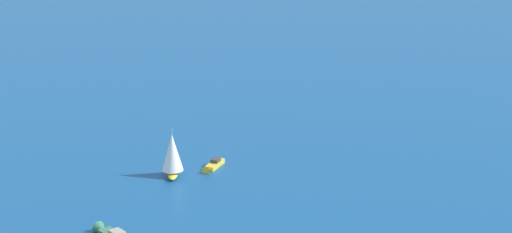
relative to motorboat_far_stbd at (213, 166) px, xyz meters
name	(u,v)px	position (x,y,z in m)	size (l,w,h in m)	color
motorboat_far_stbd	(213,166)	(0.00, 0.00, 0.00)	(3.62, 8.51, 2.40)	gold
sailboat_offshore	(172,155)	(4.70, 8.91, 4.47)	(7.04, 8.52, 11.20)	gold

